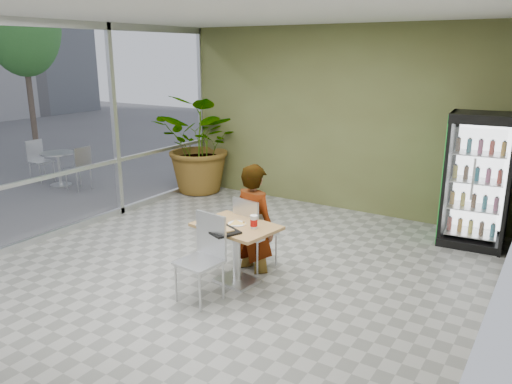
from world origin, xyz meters
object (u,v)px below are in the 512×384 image
chair_far (251,228)px  seated_woman (254,228)px  potted_plant (203,144)px  soda_cup (254,222)px  dining_table (237,241)px  cafeteria_tray (221,230)px  chair_near (205,250)px  beverage_fridge (477,181)px

chair_far → seated_woman: bearing=-99.9°
seated_woman → potted_plant: size_ratio=0.86×
soda_cup → potted_plant: size_ratio=0.08×
dining_table → cafeteria_tray: (-0.03, -0.28, 0.23)m
chair_far → seated_woman: seated_woman is taller
seated_woman → chair_near: bearing=98.7°
dining_table → chair_near: size_ratio=1.06×
chair_far → beverage_fridge: 3.37m
chair_near → potted_plant: 4.56m
chair_far → beverage_fridge: size_ratio=0.50×
chair_far → beverage_fridge: (2.26, 2.46, 0.40)m
chair_near → beverage_fridge: bearing=62.2°
soda_cup → chair_near: bearing=-121.8°
dining_table → cafeteria_tray: size_ratio=2.45×
chair_far → seated_woman: (0.02, 0.05, -0.02)m
soda_cup → cafeteria_tray: (-0.27, -0.29, -0.06)m
chair_far → cafeteria_tray: size_ratio=2.25×
chair_near → potted_plant: size_ratio=0.51×
cafeteria_tray → potted_plant: 4.40m
soda_cup → seated_woman: bearing=121.7°
soda_cup → beverage_fridge: (1.95, 2.88, 0.14)m
cafeteria_tray → potted_plant: potted_plant is taller
dining_table → soda_cup: bearing=2.4°
chair_near → cafeteria_tray: chair_near is taller
dining_table → beverage_fridge: size_ratio=0.55×
cafeteria_tray → chair_far: bearing=93.3°
dining_table → chair_near: bearing=-98.9°
dining_table → potted_plant: size_ratio=0.54×
dining_table → soda_cup: 0.38m
cafeteria_tray → beverage_fridge: beverage_fridge is taller
beverage_fridge → cafeteria_tray: bearing=-129.9°
soda_cup → beverage_fridge: bearing=56.0°
chair_near → potted_plant: potted_plant is taller
chair_near → potted_plant: (-2.82, 3.56, 0.40)m
chair_near → cafeteria_tray: 0.30m
soda_cup → dining_table: bearing=-177.6°
dining_table → potted_plant: 4.23m
chair_near → beverage_fridge: size_ratio=0.51×
chair_far → potted_plant: size_ratio=0.49×
chair_far → chair_near: 0.94m
potted_plant → beverage_fridge: bearing=-1.7°
potted_plant → soda_cup: bearing=-44.0°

